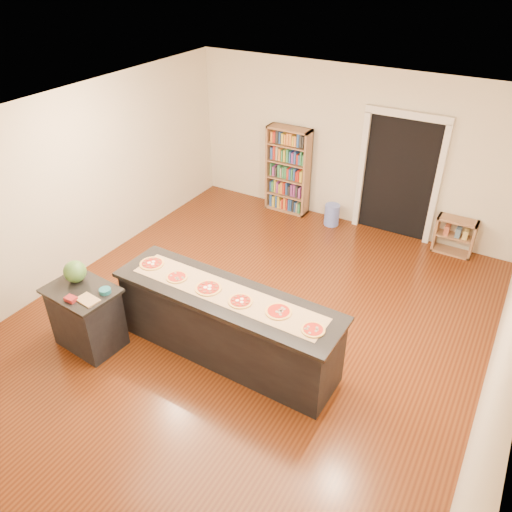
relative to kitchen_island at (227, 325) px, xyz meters
The scene contains 18 objects.
room 1.12m from the kitchen_island, 96.98° to the left, with size 6.00×7.00×2.80m.
doorway 4.25m from the kitchen_island, 78.70° to the left, with size 1.40×0.09×2.21m.
kitchen_island is the anchor object (origin of this frame).
side_counter 1.81m from the kitchen_island, 156.46° to the right, with size 0.88×0.64×0.87m.
bookshelf 4.14m from the kitchen_island, 106.84° to the left, with size 0.82×0.29×1.64m, color #996D4A.
low_shelf 4.41m from the kitchen_island, 64.01° to the left, with size 0.63×0.27×0.63m, color #996D4A.
waste_bin 3.86m from the kitchen_island, 93.12° to the left, with size 0.27×0.27×0.40m, color #647ADF.
kraft_paper 0.48m from the kitchen_island, 88.63° to the left, with size 2.53×0.46×0.00m, color tan.
watermelon 2.00m from the kitchen_island, 161.59° to the right, with size 0.28×0.28×0.28m, color #144214.
cutting_board 1.69m from the kitchen_island, 149.48° to the right, with size 0.27×0.18×0.02m, color tan.
package_red 1.89m from the kitchen_island, 149.48° to the right, with size 0.14×0.10×0.05m, color maroon.
package_teal 1.54m from the kitchen_island, 155.48° to the right, with size 0.14×0.14×0.05m, color #195966.
pizza_a 1.26m from the kitchen_island, behind, with size 0.32×0.32×0.02m.
pizza_b 0.86m from the kitchen_island, behind, with size 0.28×0.28×0.02m.
pizza_c 0.54m from the kitchen_island, behind, with size 0.33×0.33×0.02m.
pizza_d 0.55m from the kitchen_island, 11.01° to the right, with size 0.29×0.29×0.02m.
pizza_e 0.85m from the kitchen_island, ahead, with size 0.31×0.31×0.02m.
pizza_f 1.27m from the kitchen_island, ahead, with size 0.27×0.27×0.02m.
Camera 1 is at (2.76, -4.53, 4.51)m, focal length 35.00 mm.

